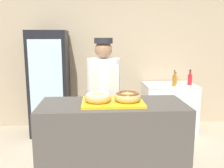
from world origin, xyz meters
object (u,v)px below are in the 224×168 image
(baker_person, at_px, (104,101))
(beverage_fridge, at_px, (50,83))
(donut_chocolate_glaze, at_px, (128,96))
(bottle_red, at_px, (190,79))
(bottle_orange, at_px, (175,79))
(serving_tray, at_px, (113,102))
(chest_freezer, at_px, (169,107))
(donut_light_glaze, at_px, (98,97))
(brownie_back_left, at_px, (103,96))
(brownie_back_right, at_px, (120,96))
(bottle_amber, at_px, (174,80))

(baker_person, bearing_deg, beverage_fridge, 127.64)
(donut_chocolate_glaze, height_order, baker_person, baker_person)
(bottle_red, bearing_deg, bottle_orange, 150.38)
(serving_tray, xyz_separation_m, donut_chocolate_glaze, (0.15, -0.02, 0.06))
(chest_freezer, bearing_deg, donut_light_glaze, -125.74)
(baker_person, bearing_deg, donut_chocolate_glaze, -70.96)
(donut_light_glaze, height_order, bottle_red, bottle_red)
(baker_person, height_order, bottle_orange, baker_person)
(baker_person, bearing_deg, serving_tray, -83.60)
(brownie_back_left, xyz_separation_m, chest_freezer, (1.22, 1.60, -0.60))
(donut_chocolate_glaze, xyz_separation_m, brownie_back_right, (-0.05, 0.17, -0.03))
(serving_tray, bearing_deg, donut_light_glaze, -173.16)
(brownie_back_left, height_order, chest_freezer, brownie_back_left)
(donut_chocolate_glaze, xyz_separation_m, baker_person, (-0.22, 0.63, -0.20))
(beverage_fridge, xyz_separation_m, bottle_orange, (2.17, 0.04, 0.03))
(serving_tray, distance_m, brownie_back_left, 0.18)
(donut_light_glaze, bearing_deg, beverage_fridge, 114.23)
(serving_tray, distance_m, bottle_orange, 2.16)
(baker_person, distance_m, bottle_red, 1.84)
(bottle_amber, height_order, bottle_red, bottle_amber)
(bottle_orange, bearing_deg, bottle_red, -29.62)
(brownie_back_left, height_order, beverage_fridge, beverage_fridge)
(beverage_fridge, bearing_deg, donut_chocolate_glaze, -58.25)
(chest_freezer, bearing_deg, beverage_fridge, -179.82)
(donut_light_glaze, relative_size, chest_freezer, 0.31)
(donut_chocolate_glaze, bearing_deg, bottle_red, 52.29)
(bottle_amber, bearing_deg, brownie_back_right, -126.56)
(chest_freezer, bearing_deg, bottle_red, -16.16)
(bottle_amber, relative_size, bottle_orange, 1.33)
(bottle_amber, relative_size, bottle_red, 1.02)
(serving_tray, height_order, bottle_red, bottle_red)
(donut_chocolate_glaze, xyz_separation_m, beverage_fridge, (-1.09, 1.76, -0.18))
(baker_person, bearing_deg, brownie_back_left, -93.26)
(serving_tray, bearing_deg, bottle_red, 48.93)
(donut_light_glaze, bearing_deg, bottle_orange, 52.59)
(beverage_fridge, relative_size, bottle_amber, 6.53)
(serving_tray, xyz_separation_m, baker_person, (-0.07, 0.61, -0.14))
(brownie_back_right, xyz_separation_m, beverage_fridge, (-1.04, 1.59, -0.14))
(donut_chocolate_glaze, relative_size, bottle_amber, 1.02)
(brownie_back_left, relative_size, beverage_fridge, 0.05)
(brownie_back_right, bearing_deg, beverage_fridge, 123.08)
(bottle_red, bearing_deg, baker_person, -145.36)
(bottle_orange, bearing_deg, brownie_back_left, -129.08)
(baker_person, bearing_deg, bottle_amber, 38.16)
(bottle_red, xyz_separation_m, bottle_orange, (-0.22, 0.12, -0.02))
(donut_light_glaze, bearing_deg, bottle_red, 46.44)
(donut_light_glaze, height_order, baker_person, baker_person)
(donut_chocolate_glaze, bearing_deg, bottle_amber, 57.90)
(serving_tray, xyz_separation_m, donut_light_glaze, (-0.15, -0.02, 0.06))
(baker_person, height_order, bottle_red, baker_person)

